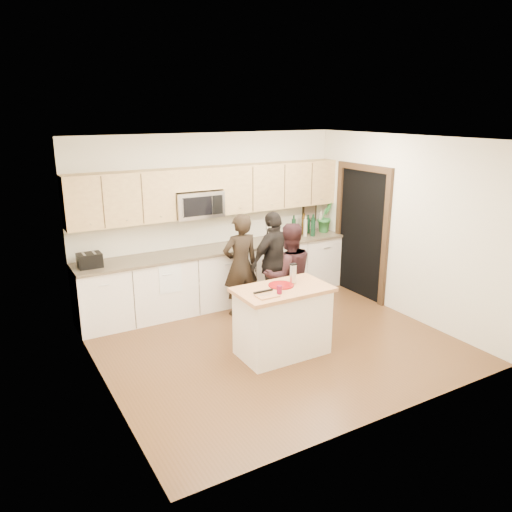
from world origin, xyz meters
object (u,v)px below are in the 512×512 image
island (282,321)px  toaster (90,260)px  woman_center (289,275)px  woman_right (274,262)px  woman_left (241,265)px

island → toaster: (-1.92, 1.95, 0.58)m
island → woman_center: size_ratio=0.79×
woman_center → woman_right: 0.60m
island → woman_center: (0.56, 0.70, 0.31)m
woman_left → woman_right: (0.52, -0.12, 0.00)m
woman_left → woman_right: bearing=168.8°
woman_left → woman_right: 0.53m
island → woman_center: 0.95m
toaster → woman_right: bearing=-14.3°
toaster → woman_right: (2.60, -0.66, -0.25)m
toaster → woman_left: bearing=-14.6°
toaster → woman_left: size_ratio=0.20×
island → woman_left: bearing=83.8°
toaster → woman_right: size_ratio=0.20×
woman_left → woman_center: 0.81m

